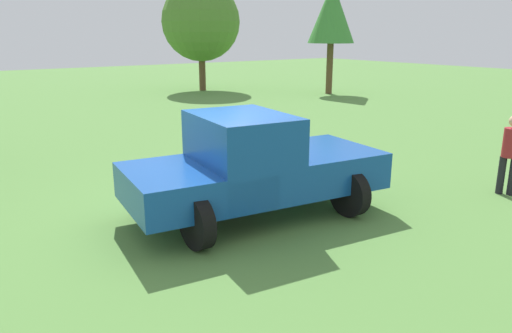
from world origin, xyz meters
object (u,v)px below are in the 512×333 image
person_bystander (510,151)px  tree_back_right (332,13)px  pickup_truck (250,164)px  tree_back_left (201,22)px

person_bystander → tree_back_right: tree_back_right is taller
pickup_truck → tree_back_left: tree_back_left is taller
person_bystander → tree_back_left: size_ratio=0.27×
tree_back_left → tree_back_right: tree_back_left is taller
tree_back_left → tree_back_right: size_ratio=1.03×
pickup_truck → tree_back_left: 19.92m
pickup_truck → person_bystander: pickup_truck is taller
person_bystander → tree_back_right: 17.10m
person_bystander → tree_back_right: (-14.33, 8.75, 3.21)m
person_bystander → tree_back_left: tree_back_left is taller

